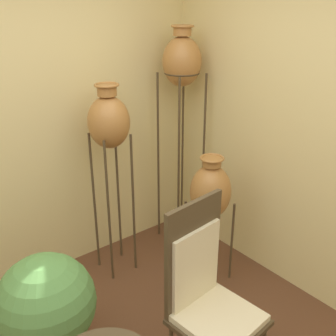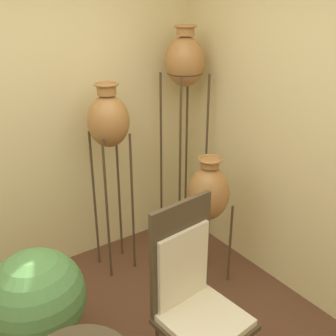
# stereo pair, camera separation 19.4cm
# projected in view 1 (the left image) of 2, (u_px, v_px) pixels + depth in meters

# --- Properties ---
(wall_back) EXTENTS (7.29, 0.06, 2.70)m
(wall_back) POSITION_uv_depth(u_px,v_px,m) (7.00, 123.00, 2.87)
(wall_back) COLOR beige
(wall_back) RESTS_ON ground_plane
(vase_stand_tall) EXTENTS (0.33, 0.33, 2.00)m
(vase_stand_tall) POSITION_uv_depth(u_px,v_px,m) (182.00, 66.00, 3.31)
(vase_stand_tall) COLOR #473823
(vase_stand_tall) RESTS_ON ground_plane
(vase_stand_medium) EXTENTS (0.32, 0.32, 1.62)m
(vase_stand_medium) POSITION_uv_depth(u_px,v_px,m) (109.00, 125.00, 2.99)
(vase_stand_medium) COLOR #473823
(vase_stand_medium) RESTS_ON ground_plane
(vase_stand_short) EXTENTS (0.32, 0.32, 1.09)m
(vase_stand_short) POSITION_uv_depth(u_px,v_px,m) (211.00, 192.00, 3.06)
(vase_stand_short) COLOR #473823
(vase_stand_short) RESTS_ON ground_plane
(chair) EXTENTS (0.50, 0.50, 1.17)m
(chair) POSITION_uv_depth(u_px,v_px,m) (207.00, 291.00, 2.27)
(chair) COLOR #473823
(chair) RESTS_ON ground_plane
(potted_plant) EXTENTS (0.61, 0.61, 0.79)m
(potted_plant) POSITION_uv_depth(u_px,v_px,m) (47.00, 309.00, 2.39)
(potted_plant) COLOR olive
(potted_plant) RESTS_ON ground_plane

